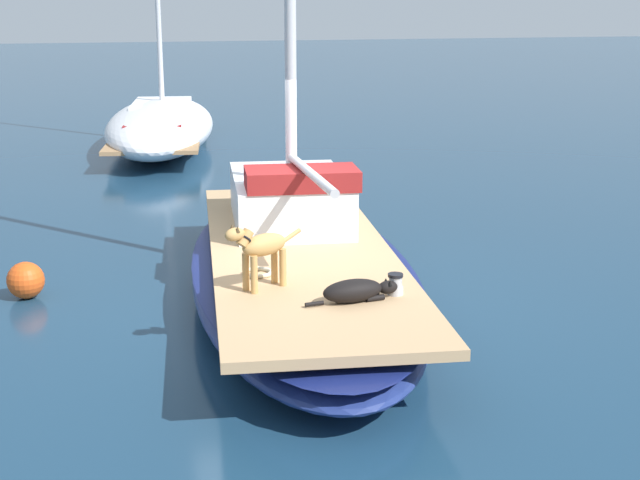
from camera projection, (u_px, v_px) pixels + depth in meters
ground_plane at (301, 301)px, 10.69m from camera, size 120.00×120.00×0.00m
sailboat_main at (300, 274)px, 10.60m from camera, size 3.17×7.44×0.66m
cabin_house at (290, 197)px, 11.50m from camera, size 1.60×2.34×0.84m
dog_tan at (260, 248)px, 8.93m from camera, size 0.86×0.53×0.70m
dog_black at (356, 291)px, 8.64m from camera, size 0.95×0.35×0.22m
deck_winch at (395, 285)px, 8.85m from camera, size 0.16×0.16×0.21m
coiled_rope at (258, 273)px, 9.49m from camera, size 0.32×0.32×0.04m
moored_boat_far_astern at (161, 124)px, 21.13m from camera, size 3.38×7.84×7.30m
mooring_buoy at (26, 280)px, 10.75m from camera, size 0.44×0.44×0.44m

